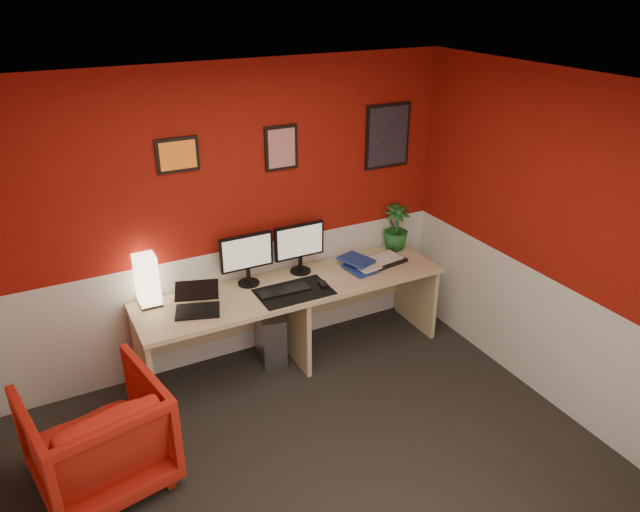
{
  "coord_description": "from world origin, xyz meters",
  "views": [
    {
      "loc": [
        -1.35,
        -2.56,
        3.06
      ],
      "look_at": [
        0.6,
        1.21,
        1.05
      ],
      "focal_mm": 33.51,
      "sensor_mm": 36.0,
      "label": 1
    }
  ],
  "objects": [
    {
      "name": "desk_mat",
      "position": [
        0.41,
        1.3,
        0.73
      ],
      "size": [
        0.6,
        0.38,
        0.01
      ],
      "primitive_type": "cube",
      "color": "black",
      "rests_on": "desk"
    },
    {
      "name": "wainscot_right",
      "position": [
        2.0,
        0.0,
        0.5
      ],
      "size": [
        0.01,
        3.5,
        1.0
      ],
      "primitive_type": "cube",
      "color": "silver",
      "rests_on": "ground"
    },
    {
      "name": "book_bottom",
      "position": [
        0.98,
        1.38,
        0.74
      ],
      "size": [
        0.23,
        0.3,
        0.03
      ],
      "primitive_type": "imported",
      "rotation": [
        0.0,
        0.0,
        0.09
      ],
      "color": "navy",
      "rests_on": "desk"
    },
    {
      "name": "laptop",
      "position": [
        -0.37,
        1.35,
        0.84
      ],
      "size": [
        0.39,
        0.32,
        0.22
      ],
      "primitive_type": "cube",
      "rotation": [
        0.0,
        0.0,
        -0.32
      ],
      "color": "black",
      "rests_on": "desk"
    },
    {
      "name": "mouse",
      "position": [
        0.66,
        1.26,
        0.75
      ],
      "size": [
        0.07,
        0.11,
        0.03
      ],
      "primitive_type": "cube",
      "rotation": [
        0.0,
        0.0,
        -0.15
      ],
      "color": "black",
      "rests_on": "desk_mat"
    },
    {
      "name": "armchair",
      "position": [
        -1.25,
        0.74,
        0.37
      ],
      "size": [
        0.94,
        0.95,
        0.75
      ],
      "primitive_type": "imported",
      "rotation": [
        0.0,
        0.0,
        3.33
      ],
      "color": "red",
      "rests_on": "ground"
    },
    {
      "name": "desk",
      "position": [
        0.45,
        1.41,
        0.36
      ],
      "size": [
        2.6,
        0.65,
        0.73
      ],
      "primitive_type": "cube",
      "color": "tan",
      "rests_on": "ground"
    },
    {
      "name": "wainscot_back",
      "position": [
        0.0,
        1.75,
        0.5
      ],
      "size": [
        4.0,
        0.01,
        1.0
      ],
      "primitive_type": "cube",
      "color": "silver",
      "rests_on": "ground"
    },
    {
      "name": "art_right",
      "position": [
        1.54,
        1.74,
        1.78
      ],
      "size": [
        0.44,
        0.02,
        0.56
      ],
      "primitive_type": "cube",
      "color": "black",
      "rests_on": "wall_back"
    },
    {
      "name": "monitor_left",
      "position": [
        0.14,
        1.6,
        1.02
      ],
      "size": [
        0.45,
        0.06,
        0.58
      ],
      "primitive_type": "cube",
      "color": "black",
      "rests_on": "desk"
    },
    {
      "name": "wall_back",
      "position": [
        0.0,
        1.75,
        1.25
      ],
      "size": [
        4.0,
        0.01,
        2.5
      ],
      "primitive_type": "cube",
      "color": "maroon",
      "rests_on": "ground"
    },
    {
      "name": "wall_right",
      "position": [
        2.0,
        0.0,
        1.25
      ],
      "size": [
        0.01,
        3.5,
        2.5
      ],
      "primitive_type": "cube",
      "color": "maroon",
      "rests_on": "ground"
    },
    {
      "name": "pc_tower",
      "position": [
        0.29,
        1.56,
        0.23
      ],
      "size": [
        0.27,
        0.48,
        0.45
      ],
      "primitive_type": "cube",
      "rotation": [
        0.0,
        0.0,
        -0.16
      ],
      "color": "#99999E",
      "rests_on": "ground"
    },
    {
      "name": "shoji_lamp",
      "position": [
        -0.67,
        1.63,
        0.93
      ],
      "size": [
        0.16,
        0.16,
        0.4
      ],
      "primitive_type": "cube",
      "color": "#FFE5B2",
      "rests_on": "desk"
    },
    {
      "name": "ceiling",
      "position": [
        0.0,
        0.0,
        2.5
      ],
      "size": [
        4.0,
        3.5,
        0.01
      ],
      "primitive_type": "cube",
      "color": "white",
      "rests_on": "ground"
    },
    {
      "name": "zen_tray",
      "position": [
        1.36,
        1.44,
        0.74
      ],
      "size": [
        0.38,
        0.3,
        0.03
      ],
      "primitive_type": "cube",
      "rotation": [
        0.0,
        0.0,
        0.14
      ],
      "color": "black",
      "rests_on": "desk"
    },
    {
      "name": "potted_plant",
      "position": [
        1.61,
        1.63,
        0.94
      ],
      "size": [
        0.27,
        0.27,
        0.43
      ],
      "primitive_type": "imported",
      "rotation": [
        0.0,
        0.0,
        -0.13
      ],
      "color": "#19591E",
      "rests_on": "desk"
    },
    {
      "name": "art_center",
      "position": [
        0.52,
        1.74,
        1.8
      ],
      "size": [
        0.28,
        0.02,
        0.36
      ],
      "primitive_type": "cube",
      "color": "red",
      "rests_on": "wall_back"
    },
    {
      "name": "book_middle",
      "position": [
        1.04,
        1.38,
        0.77
      ],
      "size": [
        0.21,
        0.28,
        0.02
      ],
      "primitive_type": "imported",
      "rotation": [
        0.0,
        0.0,
        0.08
      ],
      "color": "silver",
      "rests_on": "book_bottom"
    },
    {
      "name": "ground",
      "position": [
        0.0,
        0.0,
        0.0
      ],
      "size": [
        4.0,
        3.5,
        0.01
      ],
      "primitive_type": "cube",
      "color": "black",
      "rests_on": "ground"
    },
    {
      "name": "book_top",
      "position": [
        0.99,
        1.43,
        0.79
      ],
      "size": [
        0.29,
        0.34,
        0.03
      ],
      "primitive_type": "imported",
      "rotation": [
        0.0,
        0.0,
        0.31
      ],
      "color": "navy",
      "rests_on": "book_middle"
    },
    {
      "name": "keyboard",
      "position": [
        0.34,
        1.33,
        0.74
      ],
      "size": [
        0.43,
        0.16,
        0.02
      ],
      "primitive_type": "cube",
      "rotation": [
        0.0,
        0.0,
        -0.04
      ],
      "color": "black",
      "rests_on": "desk_mat"
    },
    {
      "name": "art_left",
      "position": [
        -0.31,
        1.74,
        1.85
      ],
      "size": [
        0.32,
        0.02,
        0.26
      ],
      "primitive_type": "cube",
      "color": "orange",
      "rests_on": "wall_back"
    },
    {
      "name": "monitor_right",
      "position": [
        0.62,
        1.6,
        1.02
      ],
      "size": [
        0.45,
        0.06,
        0.58
      ],
      "primitive_type": "cube",
      "color": "black",
      "rests_on": "desk"
    }
  ]
}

